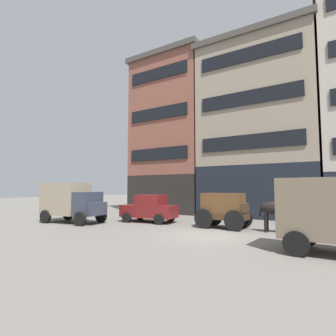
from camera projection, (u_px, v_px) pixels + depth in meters
ground_plane at (207, 236)px, 12.68m from camera, size 120.00×120.00×0.00m
building_far_left at (173, 134)px, 26.60m from camera, size 7.71×5.89×15.25m
building_center_left at (258, 127)px, 22.21m from camera, size 9.47×5.89×14.61m
cargo_wagon at (224, 208)px, 15.12m from camera, size 2.95×1.59×1.98m
draft_horse at (279, 208)px, 13.56m from camera, size 2.35×0.66×2.30m
delivery_truck_far at (72, 201)px, 17.65m from camera, size 4.49×2.48×2.62m
sedan_dark at (149, 208)px, 17.85m from camera, size 3.85×2.17×1.83m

